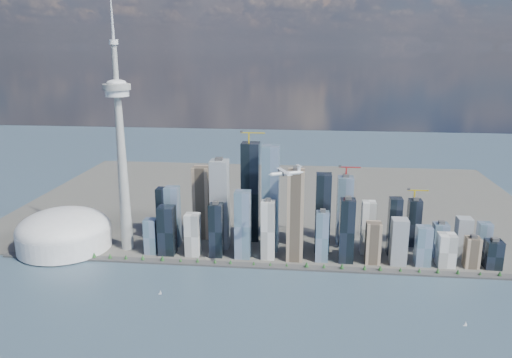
# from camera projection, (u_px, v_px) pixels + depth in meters

# --- Properties ---
(ground) EXTENTS (4000.00, 4000.00, 0.00)m
(ground) POSITION_uv_depth(u_px,v_px,m) (245.00, 335.00, 774.43)
(ground) COLOR #36495F
(ground) RESTS_ON ground
(seawall) EXTENTS (1100.00, 22.00, 4.00)m
(seawall) POSITION_uv_depth(u_px,v_px,m) (260.00, 266.00, 1014.27)
(seawall) COLOR #383838
(seawall) RESTS_ON ground
(land) EXTENTS (1400.00, 900.00, 3.00)m
(land) POSITION_uv_depth(u_px,v_px,m) (275.00, 201.00, 1447.03)
(land) COLOR #4C4C47
(land) RESTS_ON ground
(shoreline_trees) EXTENTS (960.53, 7.20, 8.80)m
(shoreline_trees) POSITION_uv_depth(u_px,v_px,m) (260.00, 263.00, 1012.54)
(shoreline_trees) COLOR #3F2D1E
(shoreline_trees) RESTS_ON seawall
(skyscraper_cluster) EXTENTS (736.00, 142.00, 252.23)m
(skyscraper_cluster) POSITION_uv_depth(u_px,v_px,m) (292.00, 218.00, 1072.19)
(skyscraper_cluster) COLOR black
(skyscraper_cluster) RESTS_ON land
(needle_tower) EXTENTS (56.00, 56.00, 550.50)m
(needle_tower) POSITION_uv_depth(u_px,v_px,m) (121.00, 145.00, 1042.86)
(needle_tower) COLOR gray
(needle_tower) RESTS_ON land
(dome_stadium) EXTENTS (200.00, 200.00, 86.00)m
(dome_stadium) POSITION_uv_depth(u_px,v_px,m) (64.00, 232.00, 1097.72)
(dome_stadium) COLOR silver
(dome_stadium) RESTS_ON land
(airplane) EXTENTS (63.83, 57.27, 16.31)m
(airplane) POSITION_uv_depth(u_px,v_px,m) (286.00, 173.00, 891.16)
(airplane) COLOR white
(airplane) RESTS_ON ground
(sailboat_west) EXTENTS (6.67, 2.00, 9.27)m
(sailboat_west) POSITION_uv_depth(u_px,v_px,m) (160.00, 293.00, 901.20)
(sailboat_west) COLOR white
(sailboat_west) RESTS_ON ground
(sailboat_east) EXTENTS (6.23, 1.93, 8.64)m
(sailboat_east) POSITION_uv_depth(u_px,v_px,m) (465.00, 324.00, 799.35)
(sailboat_east) COLOR white
(sailboat_east) RESTS_ON ground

